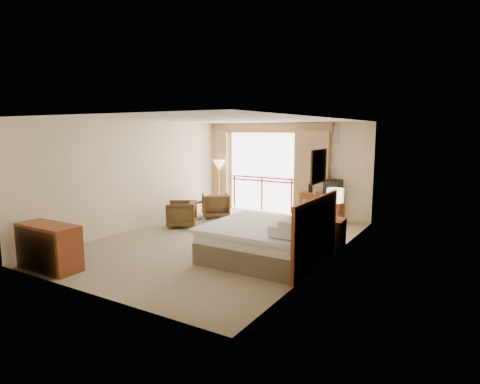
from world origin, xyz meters
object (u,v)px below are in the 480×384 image
Objects in this scene: nightstand at (333,234)px; side_table at (195,207)px; wastebasket at (301,216)px; armchair_near at (182,227)px; table_lamp at (335,196)px; floor_lamp at (219,167)px; bed at (268,240)px; desk at (323,199)px; dresser at (49,247)px; armchair_far at (216,217)px; tv at (333,187)px.

side_table is (-4.25, 0.79, 0.03)m from nightstand.
armchair_near is (-2.47, -2.07, -0.16)m from wastebasket.
floor_lamp is at bearing 153.16° from table_lamp.
wastebasket is (-0.66, 3.28, -0.21)m from bed.
desk is at bearing 57.64° from wastebasket.
desk is 3.40m from floor_lamp.
side_table is at bearing 165.44° from nightstand.
nightstand is at bearing 60.10° from armchair_near.
dresser is (-2.44, -5.81, 0.25)m from wastebasket.
side_table is (-0.36, -0.50, 0.34)m from armchair_far.
desk is 1.58× the size of armchair_near.
armchair_near is (-0.09, -1.42, 0.00)m from armchair_far.
desk is 1.52× the size of armchair_far.
bed is 6.56× the size of wastebasket.
floor_lamp reaches higher than desk.
wastebasket is at bearing -150.59° from tv.
dresser reaches higher than desk.
tv is at bearing 2.72° from floor_lamp.
tv is at bearing 97.76° from armchair_near.
tv reaches higher than desk.
wastebasket is (-0.38, -0.60, -0.43)m from desk.
armchair_near is 1.48× the size of side_table.
bed is at bearing -45.38° from floor_lamp.
nightstand is 4.32m from side_table.
armchair_near is (-3.13, 1.21, -0.38)m from bed.
nightstand is at bearing 57.74° from bed.
floor_lamp is (-3.61, -0.17, 0.39)m from tv.
wastebasket is 6.31m from dresser.
bed is 3.38m from armchair_near.
dresser is (-3.10, -2.54, 0.04)m from bed.
table_lamp reaches higher than bed.
floor_lamp is at bearing -102.15° from armchair_far.
side_table is at bearing 164.48° from armchair_near.
nightstand is 0.83× the size of armchair_far.
armchair_far is at bearing 93.64° from dresser.
floor_lamp reaches higher than armchair_near.
bed is at bearing -121.33° from table_lamp.
desk reaches higher than nightstand.
bed is 1.72× the size of dresser.
bed is at bearing -126.35° from nightstand.
desk is (-1.13, 2.53, 0.28)m from nightstand.
dresser is at bearing -140.70° from bed.
armchair_far is 1.42m from armchair_near.
table_lamp is 0.85× the size of armchair_near.
armchair_far is (-3.05, -1.18, -0.96)m from tv.
nightstand is 1.26× the size of side_table.
tv reaches higher than bed.
wastebasket is 0.21× the size of floor_lamp.
table_lamp is (0.85, 1.39, 0.74)m from bed.
bed reaches higher than armchair_far.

